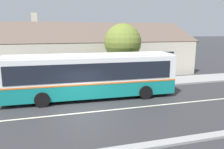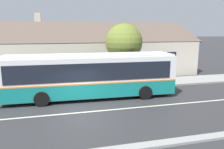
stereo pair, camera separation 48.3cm
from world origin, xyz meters
The scene contains 7 objects.
ground_plane centered at (0.00, 0.00, 0.00)m, with size 300.00×300.00×0.00m, color #2D2D30.
sidewalk_far centered at (0.00, 6.00, 0.07)m, with size 60.00×3.00×0.15m, color gray.
lane_divider_stripe centered at (0.00, 0.00, 0.00)m, with size 60.00×0.16×0.01m, color beige.
community_building centered at (2.78, 13.95, 1.99)m, with size 22.99×11.01×6.96m.
transit_bus centered at (0.98, 2.90, 1.75)m, with size 12.55×3.05×3.25m.
bench_down_street centered at (-2.42, 5.29, 0.56)m, with size 1.53×0.51×0.94m.
street_tree_primary centered at (4.72, 6.69, 3.74)m, with size 3.43×3.43×5.60m.
Camera 2 is at (-1.33, -12.75, 4.94)m, focal length 35.00 mm.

